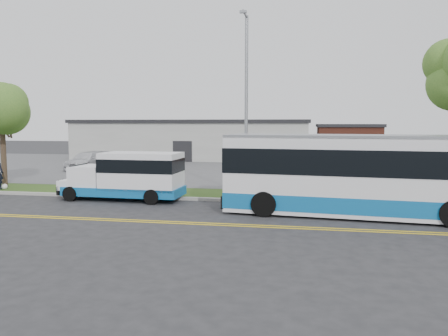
% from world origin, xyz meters
% --- Properties ---
extents(ground, '(140.00, 140.00, 0.00)m').
position_xyz_m(ground, '(0.00, 0.00, 0.00)').
color(ground, '#28282B').
rests_on(ground, ground).
extents(lane_line_north, '(70.00, 0.12, 0.01)m').
position_xyz_m(lane_line_north, '(0.00, -3.85, 0.01)').
color(lane_line_north, gold).
rests_on(lane_line_north, ground).
extents(lane_line_south, '(70.00, 0.12, 0.01)m').
position_xyz_m(lane_line_south, '(0.00, -4.15, 0.01)').
color(lane_line_south, gold).
rests_on(lane_line_south, ground).
extents(curb, '(80.00, 0.30, 0.15)m').
position_xyz_m(curb, '(0.00, 1.10, 0.07)').
color(curb, '#9E9B93').
rests_on(curb, ground).
extents(verge, '(80.00, 3.30, 0.10)m').
position_xyz_m(verge, '(0.00, 2.90, 0.05)').
color(verge, '#2A4717').
rests_on(verge, ground).
extents(parking_lot, '(80.00, 25.00, 0.10)m').
position_xyz_m(parking_lot, '(0.00, 17.00, 0.05)').
color(parking_lot, '#4C4C4F').
rests_on(parking_lot, ground).
extents(commercial_building, '(25.40, 10.40, 4.35)m').
position_xyz_m(commercial_building, '(-6.00, 27.00, 2.18)').
color(commercial_building, '#9E9E99').
rests_on(commercial_building, ground).
extents(brick_wing, '(6.30, 7.30, 3.90)m').
position_xyz_m(brick_wing, '(10.50, 26.00, 1.96)').
color(brick_wing, brown).
rests_on(brick_wing, ground).
extents(tree_west, '(4.40, 4.40, 6.91)m').
position_xyz_m(tree_west, '(-12.00, 3.20, 5.12)').
color(tree_west, '#34241C').
rests_on(tree_west, verge).
extents(streetlight_near, '(0.35, 1.53, 9.50)m').
position_xyz_m(streetlight_near, '(3.00, 2.73, 5.23)').
color(streetlight_near, gray).
rests_on(streetlight_near, verge).
extents(shuttle_bus, '(6.53, 2.35, 2.48)m').
position_xyz_m(shuttle_bus, '(-2.73, 0.58, 1.32)').
color(shuttle_bus, '#0E5C9C').
rests_on(shuttle_bus, ground).
extents(transit_bus, '(12.74, 4.04, 3.48)m').
position_xyz_m(transit_bus, '(8.93, -1.30, 1.76)').
color(transit_bus, silver).
rests_on(transit_bus, ground).
extents(parked_car_a, '(1.46, 4.01, 1.31)m').
position_xyz_m(parked_car_a, '(-6.92, 9.87, 0.76)').
color(parked_car_a, '#B4B6BB').
rests_on(parked_car_a, parking_lot).
extents(parked_car_b, '(2.16, 5.04, 1.45)m').
position_xyz_m(parked_car_b, '(-12.02, 13.63, 0.82)').
color(parked_car_b, silver).
rests_on(parked_car_b, parking_lot).
extents(grocery_bag_right, '(0.32, 0.32, 0.32)m').
position_xyz_m(grocery_bag_right, '(-11.24, 2.15, 0.26)').
color(grocery_bag_right, white).
rests_on(grocery_bag_right, verge).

